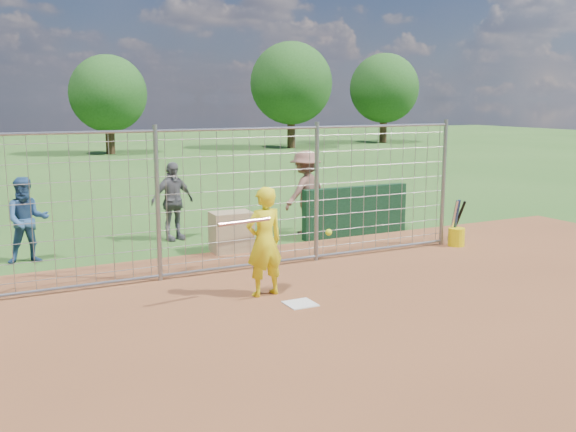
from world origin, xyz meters
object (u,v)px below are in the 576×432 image
bystander_b (172,201)px  equipment_bin (231,232)px  bystander_a (27,220)px  bucket_with_bats (456,234)px  batter (264,242)px  bystander_c (305,192)px

bystander_b → equipment_bin: bystander_b is taller
equipment_bin → bystander_a: bearing=169.6°
bystander_b → bucket_with_bats: bystander_b is taller
batter → bystander_a: 4.89m
bystander_a → bystander_b: bystander_b is taller
bystander_a → bucket_with_bats: bearing=-15.0°
bystander_a → batter: bearing=-48.8°
bystander_a → bystander_c: size_ratio=0.86×
bystander_b → bystander_a: bearing=-179.7°
bystander_a → bystander_c: 5.87m
bystander_b → equipment_bin: size_ratio=2.12×
bystander_b → bystander_c: size_ratio=0.91×
bystander_b → bystander_c: bystander_c is taller
batter → bystander_a: bearing=-57.4°
bystander_a → bystander_c: (5.87, 0.06, 0.13)m
batter → bystander_b: batter is taller
bucket_with_bats → bystander_b: bearing=147.6°
bystander_b → bystander_c: (2.90, -0.63, 0.09)m
bystander_a → equipment_bin: size_ratio=2.01×
bystander_c → equipment_bin: (-2.18, -0.93, -0.53)m
batter → equipment_bin: batter is taller
bystander_c → bucket_with_bats: (2.16, -2.58, -0.69)m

